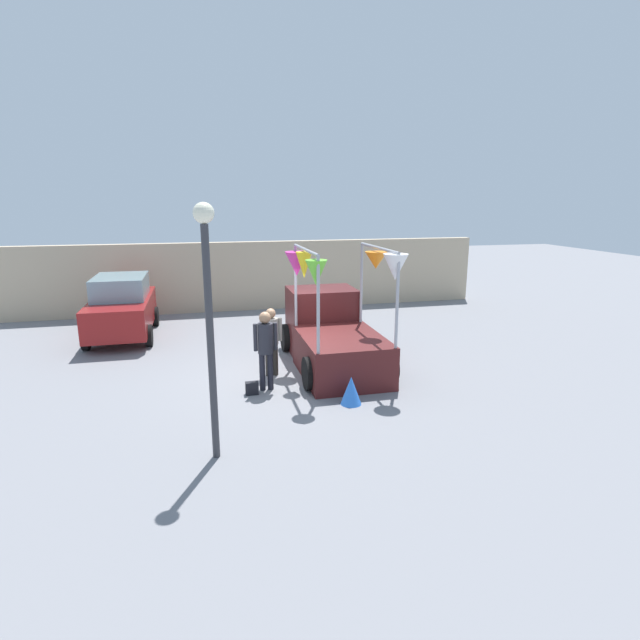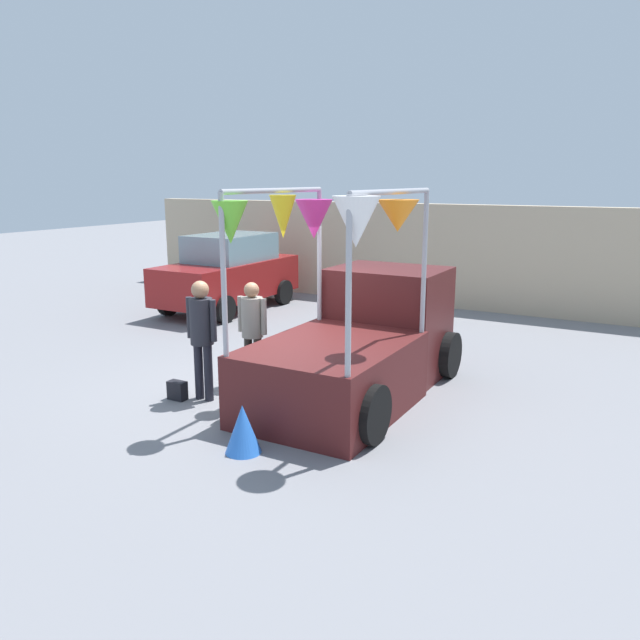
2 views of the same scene
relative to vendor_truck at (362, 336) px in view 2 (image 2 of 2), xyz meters
name	(u,v)px [view 2 (image 2 of 2)]	position (x,y,z in m)	size (l,w,h in m)	color
ground_plane	(268,392)	(-1.23, -0.78, -0.88)	(60.00, 60.00, 0.00)	slate
vendor_truck	(362,336)	(0.00, 0.00, 0.00)	(2.51, 4.13, 3.10)	#4C1919
parked_car	(228,272)	(-5.58, 3.99, 0.07)	(1.88, 4.00, 1.88)	maroon
person_customer	(202,328)	(-1.88, -1.49, 0.21)	(0.53, 0.34, 1.79)	black
person_vendor	(252,324)	(-1.62, -0.58, 0.12)	(0.53, 0.34, 1.66)	#2D2823
handbag	(177,390)	(-2.23, -1.69, -0.74)	(0.28, 0.16, 0.28)	black
brick_boundary_wall	(437,255)	(-1.23, 7.01, 0.42)	(18.00, 0.36, 2.60)	tan
folded_kite_bundle_azure	(243,429)	(-0.27, -2.71, -0.58)	(0.44, 0.44, 0.60)	blue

